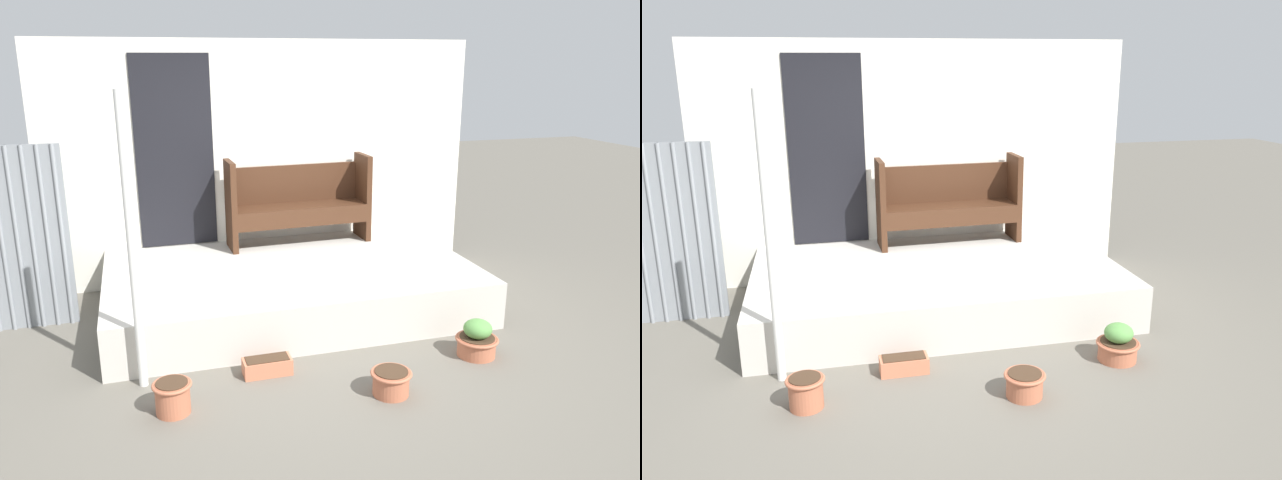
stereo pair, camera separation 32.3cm
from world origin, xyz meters
The scene contains 9 objects.
ground_plane centered at (0.00, 0.00, 0.00)m, with size 24.00×24.00×0.00m, color #666056.
porch_slab centered at (0.00, 1.05, 0.22)m, with size 3.52×2.09×0.44m.
house_wall centered at (-0.04, 2.12, 1.31)m, with size 4.72×0.08×2.60m.
support_post centered at (-1.46, -0.10, 1.11)m, with size 0.07×0.07×2.21m.
bench centered at (0.29, 1.82, 0.93)m, with size 1.56×0.44×0.94m.
flower_pot_left centered at (-1.27, -0.56, 0.13)m, with size 0.28×0.28×0.24m.
flower_pot_middle centered at (0.30, -0.77, 0.11)m, with size 0.31×0.31×0.19m.
flower_pot_right centered at (1.24, -0.40, 0.14)m, with size 0.36×0.36×0.32m.
planter_box_rect centered at (-0.51, -0.21, 0.07)m, with size 0.38×0.17×0.14m.
Camera 2 is at (-1.09, -4.66, 2.42)m, focal length 35.00 mm.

